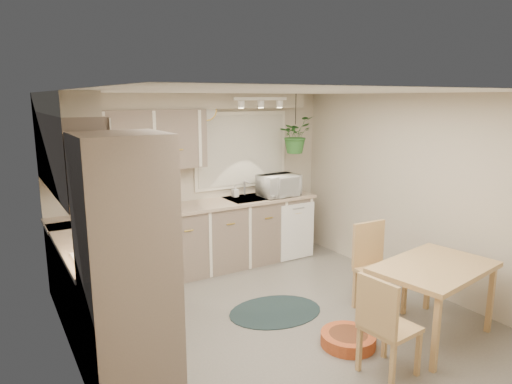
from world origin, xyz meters
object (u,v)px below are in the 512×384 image
Objects in this scene: braided_rug at (275,311)px; microwave at (279,183)px; chair_left at (390,325)px; pet_bed at (348,339)px; chair_back at (381,269)px; dining_table at (432,301)px.

microwave is (1.01, 1.46, 1.13)m from braided_rug.
braided_rug is (-0.20, 1.46, -0.45)m from chair_left.
pet_bed is at bearing -77.08° from braided_rug.
pet_bed is at bearing -111.00° from microwave.
chair_back is 1.26m from braided_rug.
chair_back reaches higher than braided_rug.
pet_bed is (0.02, 0.52, -0.39)m from chair_left.
pet_bed is at bearing 160.56° from dining_table.
microwave is at bearing -88.03° from chair_back.
chair_back is at bearing 92.00° from dining_table.
chair_back is at bearing 25.33° from pet_bed.
chair_back is 0.93× the size of braided_rug.
chair_left reaches higher than braided_rug.
dining_table is at bearing -50.02° from braided_rug.
braided_rug is (-1.03, 1.23, -0.37)m from dining_table.
dining_table reaches higher than pet_bed.
braided_rug is 1.87× the size of microwave.
braided_rug is at bearing -127.43° from microwave.
chair_left is at bearing -164.66° from dining_table.
dining_table is 2.79m from microwave.
chair_left reaches higher than dining_table.
microwave is at bearing 55.33° from braided_rug.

